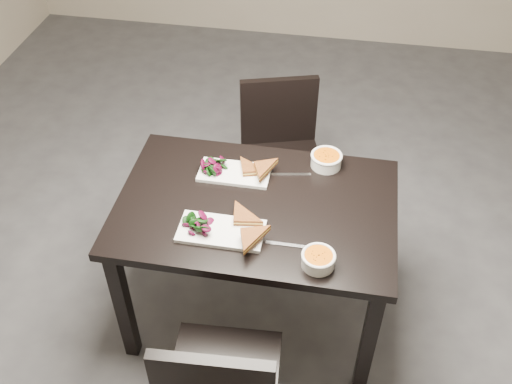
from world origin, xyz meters
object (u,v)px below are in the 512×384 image
at_px(plate_near, 221,231).
at_px(soup_bowl_far, 326,159).
at_px(soup_bowl_near, 318,259).
at_px(chair_far, 281,147).
at_px(table, 256,220).
at_px(plate_far, 234,173).

bearing_deg(plate_near, soup_bowl_far, 52.71).
bearing_deg(soup_bowl_far, plate_near, -127.29).
xyz_separation_m(soup_bowl_near, soup_bowl_far, (-0.02, 0.60, 0.00)).
xyz_separation_m(chair_far, soup_bowl_far, (0.26, -0.43, 0.30)).
relative_size(table, soup_bowl_near, 8.97).
relative_size(table, chair_far, 1.41).
height_order(chair_far, plate_near, chair_far).
distance_m(plate_near, plate_far, 0.37).
bearing_deg(chair_far, soup_bowl_far, -75.35).
distance_m(table, plate_near, 0.25).
relative_size(plate_near, soup_bowl_near, 2.62).
bearing_deg(plate_far, chair_far, 76.39).
xyz_separation_m(table, soup_bowl_near, (0.29, -0.29, 0.13)).
bearing_deg(soup_bowl_near, plate_far, 132.24).
xyz_separation_m(plate_near, soup_bowl_near, (0.40, -0.10, 0.03)).
bearing_deg(plate_near, chair_far, 82.83).
height_order(plate_far, soup_bowl_far, soup_bowl_far).
relative_size(chair_far, soup_bowl_near, 6.36).
bearing_deg(chair_far, plate_far, -120.40).
height_order(table, soup_bowl_far, soup_bowl_far).
distance_m(plate_near, soup_bowl_near, 0.42).
height_order(soup_bowl_near, soup_bowl_far, soup_bowl_far).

